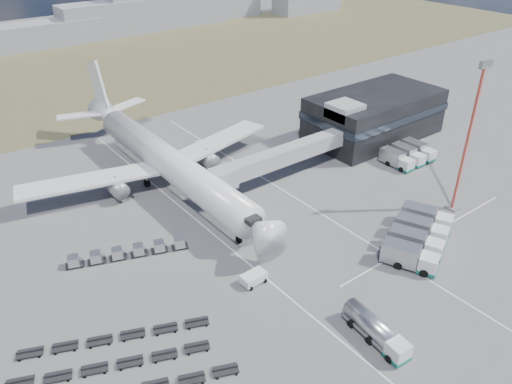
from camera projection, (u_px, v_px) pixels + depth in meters
ground at (275, 271)px, 71.82m from camera, size 420.00×420.00×0.00m
grass_strip at (40, 82)px, 147.37m from camera, size 420.00×90.00×0.01m
lane_markings at (311, 238)px, 79.01m from camera, size 47.12×110.00×0.01m
terminal at (374, 115)px, 110.72m from camera, size 30.40×16.40×11.00m
jet_bridge at (272, 160)px, 91.66m from camera, size 30.30×3.80×7.05m
airliner at (164, 159)px, 91.40m from camera, size 51.59×64.53×17.62m
skyline at (41, 23)px, 180.40m from camera, size 307.77×25.57×22.87m
fuel_tanker at (376, 330)px, 59.86m from camera, size 3.24×9.70×3.08m
pushback_tug at (254, 278)px, 69.28m from camera, size 3.69×2.19×1.59m
catering_truck at (204, 152)px, 103.21m from camera, size 4.26×6.19×2.63m
service_trucks_near at (419, 236)px, 76.41m from camera, size 16.50×13.28×3.22m
service_trucks_far at (408, 155)px, 101.54m from camera, size 9.55×7.23×2.90m
uld_row at (128, 252)px, 74.25m from camera, size 17.35×7.68×1.63m
floodlight_mast at (468, 140)px, 80.16m from camera, size 2.45×2.00×25.87m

